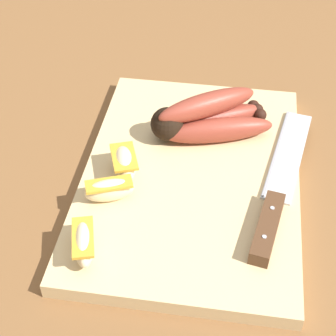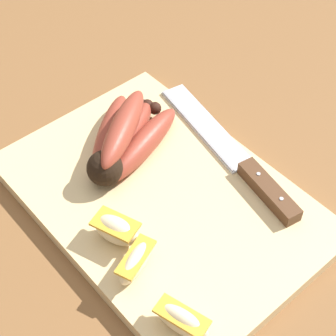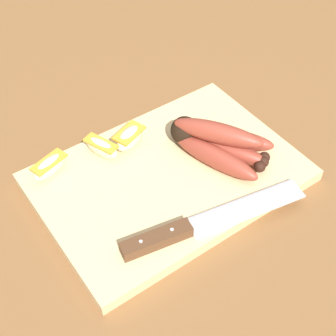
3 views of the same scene
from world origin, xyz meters
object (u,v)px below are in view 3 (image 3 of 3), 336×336
Objects in this scene: banana_bunch at (217,143)px; apple_wedge_near at (129,138)px; chefs_knife at (189,228)px; apple_wedge_middle at (50,167)px; apple_wedge_far at (101,148)px.

apple_wedge_near is at bearing 138.16° from banana_bunch.
apple_wedge_middle is at bearing 117.65° from chefs_knife.
apple_wedge_near is at bearing 82.99° from chefs_knife.
apple_wedge_near is (0.02, 0.19, 0.01)m from chefs_knife.
chefs_knife is at bearing -62.35° from apple_wedge_middle.
apple_wedge_middle is at bearing 173.96° from apple_wedge_far.
apple_wedge_middle reaches higher than chefs_knife.
apple_wedge_far is (-0.02, 0.20, 0.01)m from chefs_knife.
chefs_knife is 0.19m from apple_wedge_near.
apple_wedge_middle is at bearing 154.88° from banana_bunch.
banana_bunch is 2.62× the size of apple_wedge_far.
apple_wedge_middle is at bearing 172.49° from apple_wedge_near.
apple_wedge_middle is (-0.23, 0.11, -0.01)m from banana_bunch.
banana_bunch is 0.26m from apple_wedge_middle.
apple_wedge_middle is (-0.11, 0.20, 0.01)m from chefs_knife.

